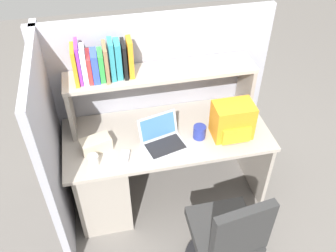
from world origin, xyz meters
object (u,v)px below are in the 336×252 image
(computer_mouse, at_px, (125,156))
(office_chair, at_px, (226,241))
(paper_cup, at_px, (93,160))
(backpack, at_px, (233,121))
(tissue_box, at_px, (96,144))
(laptop, at_px, (162,139))
(snack_canister, at_px, (199,132))

(computer_mouse, height_order, office_chair, office_chair)
(paper_cup, bearing_deg, computer_mouse, 3.57)
(office_chair, bearing_deg, backpack, -117.15)
(backpack, relative_size, tissue_box, 1.36)
(backpack, distance_m, paper_cup, 1.07)
(laptop, relative_size, computer_mouse, 3.51)
(backpack, xyz_separation_m, snack_canister, (-0.25, 0.02, -0.08))
(backpack, bearing_deg, paper_cup, -175.21)
(tissue_box, xyz_separation_m, snack_canister, (0.78, -0.04, 0.00))
(backpack, height_order, paper_cup, backpack)
(computer_mouse, distance_m, snack_canister, 0.60)
(computer_mouse, xyz_separation_m, snack_canister, (0.59, 0.10, 0.04))
(backpack, height_order, snack_canister, backpack)
(tissue_box, distance_m, office_chair, 1.16)
(laptop, xyz_separation_m, tissue_box, (-0.49, 0.05, -0.00))
(tissue_box, height_order, office_chair, office_chair)
(office_chair, bearing_deg, computer_mouse, -54.12)
(paper_cup, bearing_deg, snack_canister, 7.79)
(laptop, distance_m, snack_canister, 0.29)
(paper_cup, distance_m, office_chair, 1.09)
(backpack, height_order, office_chair, backpack)
(computer_mouse, relative_size, tissue_box, 0.47)
(backpack, bearing_deg, laptop, 178.91)
(office_chair, bearing_deg, tissue_box, -51.53)
(laptop, distance_m, tissue_box, 0.49)
(laptop, height_order, tissue_box, laptop)
(office_chair, bearing_deg, snack_canister, -97.33)
(laptop, relative_size, snack_canister, 3.41)
(backpack, xyz_separation_m, office_chair, (-0.24, -0.69, -0.47))
(laptop, relative_size, tissue_box, 1.66)
(laptop, bearing_deg, paper_cup, -169.17)
(paper_cup, bearing_deg, office_chair, -36.38)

